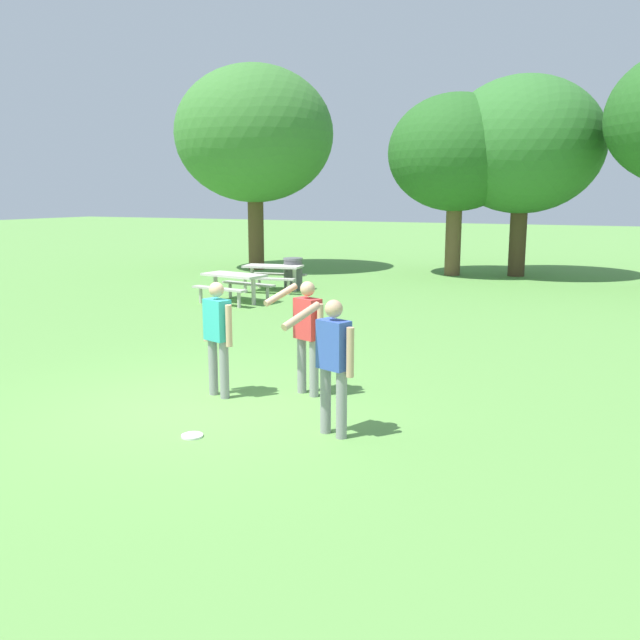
{
  "coord_description": "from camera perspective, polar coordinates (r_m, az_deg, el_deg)",
  "views": [
    {
      "loc": [
        5.14,
        -7.24,
        2.83
      ],
      "look_at": [
        0.98,
        1.6,
        1.0
      ],
      "focal_mm": 37.65,
      "sensor_mm": 36.0,
      "label": 1
    }
  ],
  "objects": [
    {
      "name": "ground_plane",
      "position": [
        9.32,
        -9.76,
        -7.23
      ],
      "size": [
        120.0,
        120.0,
        0.0
      ],
      "primitive_type": "plane",
      "color": "#609947"
    },
    {
      "name": "tree_tall_left",
      "position": [
        25.98,
        -5.61,
        15.39
      ],
      "size": [
        5.89,
        5.89,
        7.54
      ],
      "color": "brown",
      "rests_on": "ground"
    },
    {
      "name": "picnic_table_near",
      "position": [
        17.91,
        -7.32,
        3.25
      ],
      "size": [
        1.9,
        1.67,
        0.77
      ],
      "color": "beige",
      "rests_on": "ground"
    },
    {
      "name": "person_thrower",
      "position": [
        7.85,
        1.1,
        -3.18
      ],
      "size": [
        0.76,
        0.62,
        1.64
      ],
      "color": "gray",
      "rests_on": "ground"
    },
    {
      "name": "picnic_table_far",
      "position": [
        19.96,
        -4.01,
        4.07
      ],
      "size": [
        1.92,
        1.69,
        0.77
      ],
      "color": "beige",
      "rests_on": "ground"
    },
    {
      "name": "tree_far_right",
      "position": [
        24.6,
        16.85,
        13.99
      ],
      "size": [
        5.43,
        5.43,
        6.8
      ],
      "color": "#4C3823",
      "rests_on": "ground"
    },
    {
      "name": "tree_broad_center",
      "position": [
        24.31,
        11.51,
        13.7
      ],
      "size": [
        4.72,
        4.72,
        6.26
      ],
      "color": "brown",
      "rests_on": "ground"
    },
    {
      "name": "person_bystander",
      "position": [
        9.47,
        -1.11,
        -0.78
      ],
      "size": [
        0.78,
        0.61,
        1.64
      ],
      "color": "gray",
      "rests_on": "ground"
    },
    {
      "name": "trash_can_further_along",
      "position": [
        20.25,
        -2.3,
        3.95
      ],
      "size": [
        0.59,
        0.59,
        0.96
      ],
      "color": "#515156",
      "rests_on": "ground"
    },
    {
      "name": "frisbee",
      "position": [
        8.22,
        -10.81,
        -9.64
      ],
      "size": [
        0.26,
        0.26,
        0.03
      ],
      "primitive_type": "cylinder",
      "color": "white",
      "rests_on": "ground"
    },
    {
      "name": "person_catcher",
      "position": [
        9.5,
        -8.7,
        -0.98
      ],
      "size": [
        0.58,
        0.33,
        1.64
      ],
      "color": "gray",
      "rests_on": "ground"
    }
  ]
}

